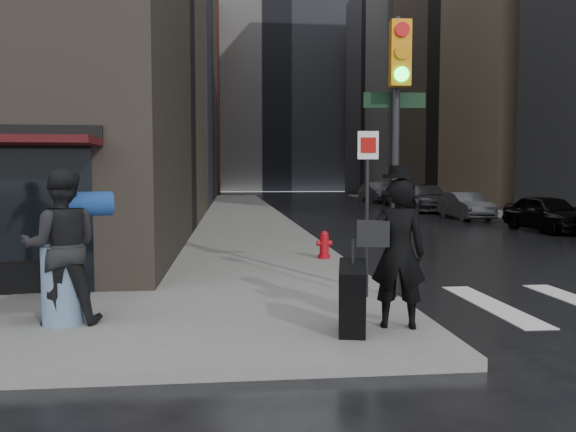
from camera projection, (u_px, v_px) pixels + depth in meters
name	position (u px, v px, depth m)	size (l,w,h in m)	color
ground	(283.00, 327.00, 7.77)	(140.00, 140.00, 0.00)	black
sidewalk_left	(242.00, 209.00, 34.55)	(4.00, 50.00, 0.15)	slate
sidewalk_right	(453.00, 208.00, 35.95)	(3.00, 50.00, 0.15)	slate
bldg_left_far	(126.00, 85.00, 67.03)	(22.00, 20.00, 26.00)	#5A311E
bldg_right_far	(453.00, 90.00, 67.13)	(22.00, 20.00, 25.00)	slate
bldg_distant	(274.00, 85.00, 84.66)	(40.00, 12.00, 32.00)	slate
man_overcoat	(389.00, 260.00, 7.08)	(1.29, 1.01, 2.11)	black
man_jeans	(61.00, 246.00, 7.32)	(1.50, 0.97, 2.05)	black
traffic_light	(395.00, 118.00, 8.78)	(1.11, 0.51, 4.42)	black
fire_hydrant	(324.00, 246.00, 13.30)	(0.36, 0.29, 0.66)	#B20B15
parked_car_1	(547.00, 213.00, 21.24)	(1.67, 4.14, 1.41)	black
parked_car_2	(466.00, 206.00, 27.48)	(1.40, 4.02, 1.32)	#505055
parked_car_3	(426.00, 198.00, 33.78)	(2.27, 5.58, 1.62)	#3A3A3F
parked_car_4	(403.00, 194.00, 40.12)	(1.95, 4.86, 1.66)	#414146
parked_car_5	(377.00, 192.00, 46.38)	(1.73, 4.97, 1.64)	#414045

